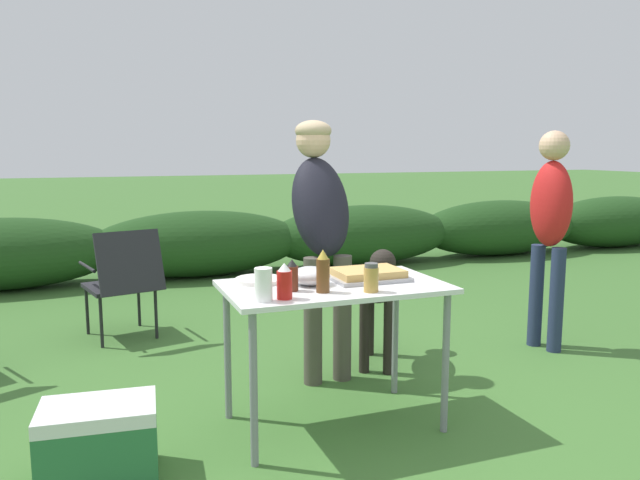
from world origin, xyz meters
The scene contains 16 objects.
ground_plane centered at (0.00, 0.00, 0.00)m, with size 60.00×60.00×0.00m, color #3D6B2D.
shrub_hedge centered at (0.00, 4.04, 0.36)m, with size 14.40×0.90×0.73m.
folding_table centered at (0.00, 0.00, 0.66)m, with size 1.10×0.64×0.74m.
food_tray centered at (0.21, 0.04, 0.77)m, with size 0.39×0.29×0.06m.
plate_stack centered at (-0.34, 0.18, 0.75)m, with size 0.24×0.24×0.02m, color white.
mixing_bowl centered at (-0.11, 0.03, 0.79)m, with size 0.19×0.19×0.09m, color silver.
paper_cup_stack centered at (-0.42, -0.21, 0.82)m, with size 0.08×0.08×0.15m, color white.
ketchup_bottle centered at (-0.32, -0.20, 0.82)m, with size 0.07×0.07×0.16m.
beer_bottle centered at (-0.11, -0.14, 0.84)m, with size 0.06×0.06×0.20m.
spice_jar centered at (0.10, -0.22, 0.81)m, with size 0.07×0.07×0.14m.
bbq_sauce_bottle centered at (-0.24, -0.07, 0.81)m, with size 0.06×0.06×0.15m.
standing_person_in_gray_fleece centered at (0.19, 0.69, 0.99)m, with size 0.36×0.48×1.58m.
standing_person_in_red_jacket centered at (1.87, 0.63, 0.94)m, with size 0.28×0.35×1.53m.
dog centered at (0.64, 0.79, 0.50)m, with size 0.51×0.76×0.72m.
camp_chair_green_behind_table centered at (-0.91, 1.88, 0.47)m, with size 0.59×0.68×0.83m.
cooler_box centered at (-1.14, -0.15, 0.17)m, with size 0.51×0.36×0.34m.
Camera 1 is at (-1.14, -2.83, 1.41)m, focal length 35.00 mm.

